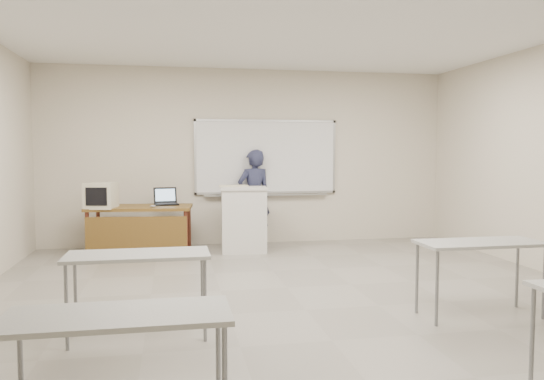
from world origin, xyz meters
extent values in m
cube|color=gray|center=(0.00, 0.00, -0.01)|extent=(7.00, 8.00, 0.01)
cube|color=white|center=(0.30, 3.97, 1.50)|extent=(2.40, 0.03, 1.20)
cube|color=#B7BABC|center=(0.30, 3.97, 2.12)|extent=(2.48, 0.04, 0.04)
cube|color=#B7BABC|center=(0.30, 3.97, 0.88)|extent=(2.48, 0.04, 0.04)
cube|color=#B7BABC|center=(-0.92, 3.97, 1.50)|extent=(0.04, 0.04, 1.28)
cube|color=#B7BABC|center=(1.52, 3.97, 1.50)|extent=(0.04, 0.04, 1.28)
cube|color=#B7BABC|center=(0.30, 3.92, 0.84)|extent=(2.16, 0.07, 0.02)
cube|color=#A3A49E|center=(-1.60, -0.50, 0.71)|extent=(1.20, 0.50, 0.03)
cylinder|color=slate|center=(-2.15, -0.70, 0.35)|extent=(0.03, 0.03, 0.70)
cylinder|color=slate|center=(-1.05, -0.70, 0.35)|extent=(0.03, 0.03, 0.70)
cylinder|color=slate|center=(-2.15, -0.30, 0.35)|extent=(0.03, 0.03, 0.70)
cylinder|color=slate|center=(-1.05, -0.30, 0.35)|extent=(0.03, 0.03, 0.70)
cube|color=#A3A49E|center=(1.60, -0.50, 0.71)|extent=(1.20, 0.50, 0.03)
cylinder|color=slate|center=(1.05, -0.70, 0.35)|extent=(0.03, 0.03, 0.70)
cylinder|color=slate|center=(2.15, -0.70, 0.35)|extent=(0.03, 0.03, 0.70)
cylinder|color=slate|center=(1.05, -0.30, 0.35)|extent=(0.03, 0.03, 0.70)
cylinder|color=slate|center=(2.15, -0.30, 0.35)|extent=(0.03, 0.03, 0.70)
cube|color=#A3A49E|center=(-1.60, -2.20, 0.71)|extent=(1.20, 0.50, 0.03)
cylinder|color=slate|center=(-2.15, -2.00, 0.35)|extent=(0.03, 0.03, 0.70)
cylinder|color=slate|center=(-1.05, -2.00, 0.35)|extent=(0.03, 0.03, 0.70)
cylinder|color=slate|center=(1.05, -2.00, 0.35)|extent=(0.03, 0.03, 0.70)
cube|color=brown|center=(-1.80, 3.30, 0.73)|extent=(1.56, 0.78, 0.04)
cube|color=brown|center=(-1.80, 2.93, 0.32)|extent=(1.48, 0.03, 0.63)
cylinder|color=#4F2115|center=(-2.52, 2.97, 0.35)|extent=(0.06, 0.06, 0.71)
cylinder|color=#4F2115|center=(-1.08, 2.97, 0.35)|extent=(0.06, 0.06, 0.71)
cylinder|color=#4F2115|center=(-2.52, 3.63, 0.35)|extent=(0.06, 0.06, 0.71)
cylinder|color=#4F2115|center=(-1.08, 3.63, 0.35)|extent=(0.06, 0.06, 0.71)
cube|color=silver|center=(-0.20, 3.20, 0.50)|extent=(0.69, 0.50, 0.99)
cube|color=silver|center=(-0.20, 3.20, 1.01)|extent=(0.73, 0.54, 0.04)
cube|color=beige|center=(-2.35, 3.20, 0.94)|extent=(0.39, 0.41, 0.37)
cube|color=beige|center=(-2.35, 2.97, 0.94)|extent=(0.41, 0.04, 0.39)
cube|color=black|center=(-2.35, 2.95, 0.94)|extent=(0.31, 0.01, 0.27)
cube|color=black|center=(-1.40, 3.40, 0.76)|extent=(0.36, 0.26, 0.02)
cube|color=black|center=(-1.40, 3.39, 0.78)|extent=(0.30, 0.15, 0.01)
cube|color=black|center=(-1.40, 3.57, 0.89)|extent=(0.36, 0.08, 0.25)
cube|color=#82A3BF|center=(-1.40, 3.56, 0.90)|extent=(0.31, 0.06, 0.19)
ellipsoid|color=gray|center=(-1.60, 3.10, 0.77)|extent=(0.09, 0.06, 0.03)
cube|color=beige|center=(-0.35, 3.28, 1.05)|extent=(0.47, 0.17, 0.03)
imported|color=black|center=(0.07, 3.89, 0.81)|extent=(0.67, 0.53, 1.63)
camera|label=1|loc=(-1.30, -5.08, 1.59)|focal=35.00mm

